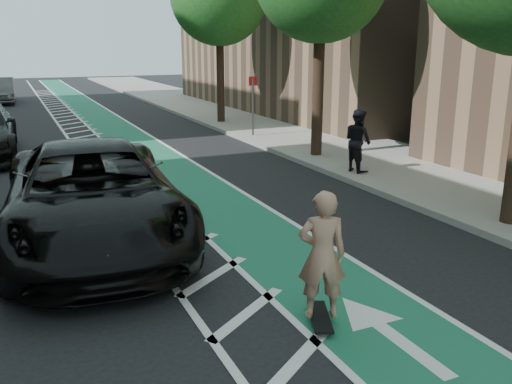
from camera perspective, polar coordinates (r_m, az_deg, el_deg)
ground at (r=8.70m, az=-14.02°, el=-10.32°), size 120.00×120.00×0.00m
bike_lane at (r=18.65m, az=-10.80°, el=3.61°), size 2.00×90.00×0.01m
buffer_strip at (r=18.36m, az=-15.34°, el=3.15°), size 1.40×90.00×0.01m
sidewalk_right at (r=21.09m, az=6.65°, el=5.31°), size 5.00×90.00×0.15m
curb_right at (r=19.95m, az=0.58°, el=4.86°), size 0.12×90.00×0.16m
sign_post at (r=21.79m, az=-0.34°, el=9.12°), size 0.35×0.08×2.47m
skateboard at (r=7.63m, az=6.74°, el=-12.93°), size 0.57×0.91×0.12m
skateboarder at (r=7.25m, az=6.97°, el=-6.60°), size 0.76×0.64×1.77m
suv_near at (r=10.70m, az=-16.87°, el=-0.27°), size 3.65×7.01×1.89m
car_grey at (r=39.19m, az=-25.35°, el=9.63°), size 1.84×4.96×1.62m
pedestrian at (r=15.75m, az=10.67°, el=5.35°), size 0.75×0.92×1.79m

